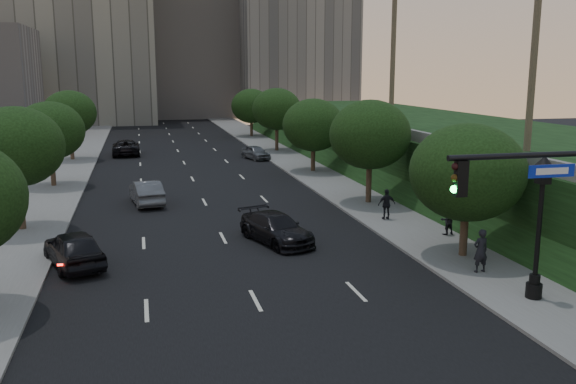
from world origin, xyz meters
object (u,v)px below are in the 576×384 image
object	(u,v)px
sedan_far_right	(256,153)
pedestrian_b	(447,220)
sedan_near_right	(276,228)
pedestrian_c	(387,204)
sedan_far_left	(126,147)
sedan_near_left	(74,248)
sedan_mid_left	(146,192)
pedestrian_a	(481,251)
street_lamp	(538,233)

from	to	relation	value
sedan_far_right	pedestrian_b	xyz separation A→B (m)	(4.32, -30.24, 0.25)
sedan_near_right	pedestrian_c	xyz separation A→B (m)	(7.07, 2.70, 0.29)
sedan_far_left	sedan_far_right	xyz separation A→B (m)	(12.36, -6.18, -0.13)
pedestrian_b	sedan_near_left	bearing A→B (deg)	-7.77
sedan_mid_left	sedan_far_right	xyz separation A→B (m)	(10.69, 18.37, -0.11)
sedan_far_left	sedan_near_right	world-z (taller)	sedan_far_left
sedan_near_left	pedestrian_c	bearing A→B (deg)	176.05
sedan_near_right	pedestrian_a	distance (m)	10.04
sedan_near_left	pedestrian_b	bearing A→B (deg)	163.04
sedan_mid_left	sedan_near_right	xyz separation A→B (m)	(6.19, -10.76, -0.05)
street_lamp	pedestrian_a	bearing A→B (deg)	96.88
street_lamp	sedan_far_right	xyz separation A→B (m)	(-3.13, 39.21, -1.96)
pedestrian_b	pedestrian_c	world-z (taller)	pedestrian_c
street_lamp	sedan_mid_left	distance (m)	25.07
street_lamp	sedan_near_right	xyz separation A→B (m)	(-7.63, 10.08, -1.90)
sedan_far_left	sedan_near_left	bearing A→B (deg)	86.34
sedan_near_right	pedestrian_b	size ratio (longest dim) A/B	3.27
sedan_far_right	pedestrian_a	xyz separation A→B (m)	(2.75, -36.07, 0.41)
sedan_near_left	street_lamp	bearing A→B (deg)	135.19
street_lamp	sedan_near_right	size ratio (longest dim) A/B	1.11
sedan_near_left	sedan_far_right	xyz separation A→B (m)	(14.00, 30.69, -0.14)
pedestrian_c	street_lamp	bearing A→B (deg)	92.43
sedan_near_right	pedestrian_a	bearing A→B (deg)	-61.86
sedan_near_right	sedan_near_left	bearing A→B (deg)	171.25
pedestrian_a	sedan_far_left	bearing A→B (deg)	-74.22
sedan_far_right	pedestrian_b	distance (m)	30.55
sedan_near_left	sedan_near_right	world-z (taller)	sedan_near_left
sedan_near_left	sedan_near_right	size ratio (longest dim) A/B	0.95
street_lamp	sedan_near_right	world-z (taller)	street_lamp
sedan_near_left	pedestrian_c	world-z (taller)	pedestrian_c
sedan_far_right	pedestrian_b	bearing A→B (deg)	-98.58
sedan_far_left	pedestrian_b	xyz separation A→B (m)	(16.68, -36.42, 0.12)
sedan_far_right	pedestrian_c	distance (m)	26.55
sedan_mid_left	sedan_far_left	xyz separation A→B (m)	(-1.68, 24.55, 0.02)
sedan_near_left	pedestrian_a	bearing A→B (deg)	143.82
sedan_near_right	sedan_far_left	bearing A→B (deg)	84.47
sedan_far_left	sedan_far_right	size ratio (longest dim) A/B	1.45
sedan_near_left	sedan_far_left	distance (m)	36.91
pedestrian_a	street_lamp	bearing A→B (deg)	92.99
sedan_mid_left	sedan_near_left	bearing A→B (deg)	67.03
pedestrian_b	street_lamp	bearing A→B (deg)	73.28
street_lamp	pedestrian_c	distance (m)	12.89
street_lamp	sedan_mid_left	xyz separation A→B (m)	(-13.81, 20.84, -1.85)
pedestrian_a	sedan_near_left	bearing A→B (deg)	-21.71
sedan_mid_left	pedestrian_b	size ratio (longest dim) A/B	3.08
pedestrian_b	pedestrian_c	xyz separation A→B (m)	(-1.74, 3.81, 0.10)
sedan_near_right	pedestrian_a	xyz separation A→B (m)	(7.25, -6.94, 0.35)
pedestrian_a	pedestrian_c	bearing A→B (deg)	-92.86
sedan_far_left	sedan_far_right	world-z (taller)	sedan_far_left
street_lamp	sedan_mid_left	world-z (taller)	street_lamp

